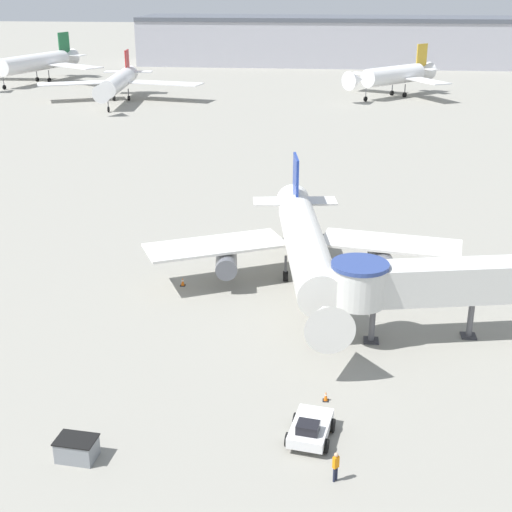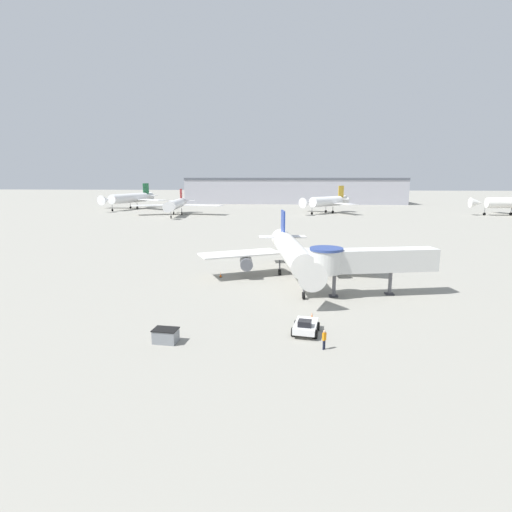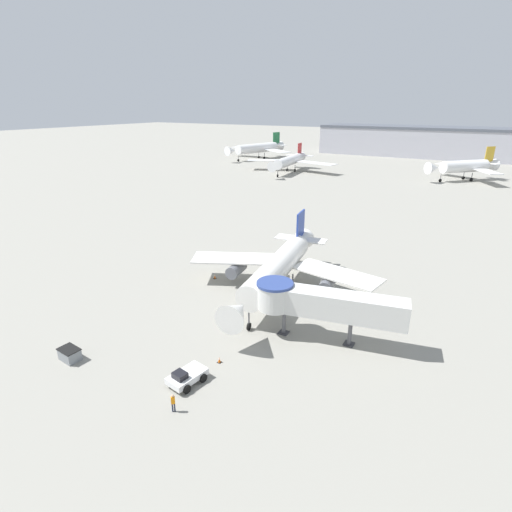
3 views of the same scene
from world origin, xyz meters
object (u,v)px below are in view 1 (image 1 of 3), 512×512
background_jet_green_tail (36,62)px  traffic_cone_port_wing (183,282)px  traffic_cone_near_nose (326,396)px  background_jet_gold_tail (395,75)px  pushback_tug_white (310,429)px  main_airplane (305,246)px  ground_crew_marshaller (336,465)px  background_jet_red_tail (118,82)px  jet_bridge (426,282)px  service_container_gray (77,449)px

background_jet_green_tail → traffic_cone_port_wing: bearing=-47.1°
traffic_cone_port_wing → traffic_cone_near_nose: size_ratio=1.12×
traffic_cone_port_wing → background_jet_gold_tail: background_jet_gold_tail is taller
pushback_tug_white → background_jet_gold_tail: background_jet_gold_tail is taller
pushback_tug_white → traffic_cone_near_nose: size_ratio=6.12×
pushback_tug_white → traffic_cone_port_wing: pushback_tug_white is taller
main_airplane → background_jet_gold_tail: background_jet_gold_tail is taller
traffic_cone_port_wing → ground_crew_marshaller: ground_crew_marshaller is taller
pushback_tug_white → background_jet_red_tail: 125.21m
main_airplane → background_jet_green_tail: 143.47m
jet_bridge → pushback_tug_white: jet_bridge is taller
service_container_gray → background_jet_gold_tail: bearing=78.8°
service_container_gray → background_jet_red_tail: size_ratio=0.06×
service_container_gray → traffic_cone_port_wing: bearing=87.8°
traffic_cone_near_nose → service_container_gray: bearing=-151.7°
traffic_cone_port_wing → background_jet_red_tail: bearing=109.4°
service_container_gray → main_airplane: bearing=65.1°
background_jet_green_tail → main_airplane: bearing=-43.3°
traffic_cone_near_nose → background_jet_red_tail: size_ratio=0.02×
traffic_cone_near_nose → background_jet_green_tail: (-76.06, 140.22, 4.80)m
pushback_tug_white → traffic_cone_port_wing: (-11.82, 20.98, -0.39)m
service_container_gray → background_jet_gold_tail: background_jet_gold_tail is taller
jet_bridge → pushback_tug_white: bearing=-131.9°
jet_bridge → ground_crew_marshaller: 18.19m
background_jet_green_tail → service_container_gray: bearing=-51.3°
service_container_gray → traffic_cone_near_nose: bearing=28.3°
jet_bridge → background_jet_gold_tail: 117.34m
main_airplane → jet_bridge: main_airplane is taller
main_airplane → pushback_tug_white: 21.71m
main_airplane → background_jet_red_tail: bearing=106.7°
service_container_gray → ground_crew_marshaller: size_ratio=1.33×
main_airplane → service_container_gray: bearing=-123.1°
service_container_gray → background_jet_green_tail: 160.29m
main_airplane → traffic_cone_near_nose: 17.77m
pushback_tug_white → background_jet_green_tail: 162.87m
pushback_tug_white → service_container_gray: bearing=-156.8°
traffic_cone_near_nose → ground_crew_marshaller: (0.63, -7.67, 0.71)m
jet_bridge → pushback_tug_white: 15.75m
traffic_cone_near_nose → background_jet_gold_tail: background_jet_gold_tail is taller
traffic_cone_near_nose → ground_crew_marshaller: bearing=-85.3°
jet_bridge → background_jet_gold_tail: bearing=75.2°
service_container_gray → ground_crew_marshaller: ground_crew_marshaller is taller
main_airplane → background_jet_red_tail: 104.92m
main_airplane → jet_bridge: bearing=-50.7°
pushback_tug_white → background_jet_gold_tail: size_ratio=0.17×
main_airplane → pushback_tug_white: size_ratio=7.20×
main_airplane → service_container_gray: size_ratio=12.25×
service_container_gray → background_jet_red_tail: background_jet_red_tail is taller
service_container_gray → background_jet_gold_tail: size_ratio=0.10×
main_airplane → traffic_cone_port_wing: (-10.51, -0.46, -3.55)m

